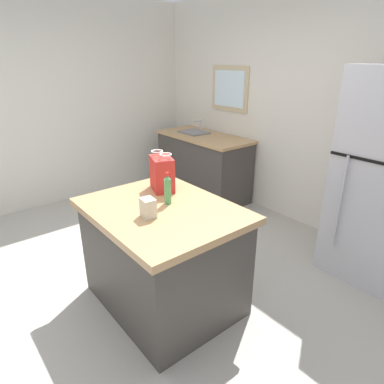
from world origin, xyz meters
name	(u,v)px	position (x,y,z in m)	size (l,w,h in m)	color
ground	(142,286)	(0.00, 0.00, 0.00)	(6.00, 6.00, 0.00)	#ADA89E
back_wall	(303,111)	(-0.02, 2.28, 1.36)	(5.00, 0.13, 2.72)	silver
left_wall	(36,106)	(-2.50, 0.00, 1.36)	(0.10, 4.57, 2.72)	silver
kitchen_island	(163,256)	(0.29, 0.06, 0.44)	(1.24, 0.98, 0.88)	#423D38
sink_counter	(203,165)	(-1.34, 1.89, 0.46)	(1.46, 0.66, 1.09)	#423D38
shopping_bag	(162,173)	(-0.01, 0.27, 1.03)	(0.29, 0.24, 0.34)	red
small_box	(148,208)	(0.36, -0.11, 0.95)	(0.11, 0.09, 0.14)	beige
bottle	(168,190)	(0.26, 0.14, 1.00)	(0.05, 0.05, 0.26)	#4C9956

